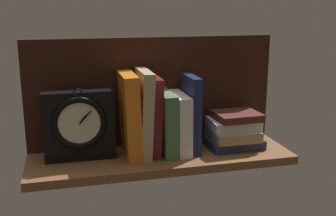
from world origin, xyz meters
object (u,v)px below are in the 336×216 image
book_maroon_dawkins (154,116)px  framed_clock (79,125)px  book_tan_shortstories (143,113)px  book_green_romantic (166,122)px  book_white_catcher (179,123)px  book_stack_side (234,131)px  book_orange_pandolfini (130,115)px  book_navy_bierce (191,113)px

book_maroon_dawkins → framed_clock: size_ratio=1.08×
book_maroon_dawkins → book_tan_shortstories: bearing=180.0°
book_green_romantic → book_white_catcher: (4.23, 0.00, -0.42)cm
framed_clock → book_stack_side: size_ratio=1.26×
book_green_romantic → book_white_catcher: 4.25cm
book_tan_shortstories → book_maroon_dawkins: bearing=0.0°
book_maroon_dawkins → book_green_romantic: size_ratio=1.25×
framed_clock → book_stack_side: 47.62cm
book_orange_pandolfini → book_green_romantic: (10.82, 0.00, -2.97)cm
book_green_romantic → framed_clock: framed_clock is taller
book_orange_pandolfini → book_navy_bierce: size_ratio=1.06×
book_tan_shortstories → book_stack_side: 29.60cm
book_stack_side → book_white_catcher: bearing=176.5°
book_green_romantic → framed_clock: (-25.50, -0.22, 1.08)cm
book_white_catcher → book_orange_pandolfini: bearing=180.0°
book_orange_pandolfini → book_maroon_dawkins: book_orange_pandolfini is taller
book_green_romantic → book_stack_side: bearing=-2.8°
book_stack_side → book_navy_bierce: bearing=175.6°
book_tan_shortstories → book_maroon_dawkins: (3.27, 0.00, -1.01)cm
book_orange_pandolfini → framed_clock: size_ratio=1.14×
book_orange_pandolfini → book_tan_shortstories: bearing=0.0°
book_white_catcher → book_navy_bierce: (3.69, 0.00, 2.69)cm
book_navy_bierce → book_stack_side: size_ratio=1.36×
book_green_romantic → book_white_catcher: bearing=0.0°
book_white_catcher → book_navy_bierce: bearing=0.0°
book_maroon_dawkins → framed_clock: 21.99cm
book_orange_pandolfini → book_white_catcher: (15.05, 0.00, -3.39)cm
book_navy_bierce → framed_clock: size_ratio=1.08×
book_tan_shortstories → book_white_catcher: size_ratio=1.42×
book_orange_pandolfini → book_green_romantic: 11.22cm
book_white_catcher → book_maroon_dawkins: bearing=180.0°
book_white_catcher → book_stack_side: 18.01cm
book_tan_shortstories → book_green_romantic: bearing=0.0°
framed_clock → book_tan_shortstories: bearing=0.7°
book_tan_shortstories → framed_clock: (-18.68, -0.22, -2.27)cm
book_white_catcher → framed_clock: bearing=-179.6°
book_orange_pandolfini → book_maroon_dawkins: bearing=0.0°
book_orange_pandolfini → book_stack_side: 33.42cm
book_orange_pandolfini → book_navy_bierce: book_orange_pandolfini is taller
book_orange_pandolfini → book_maroon_dawkins: 7.30cm
book_maroon_dawkins → book_stack_side: book_maroon_dawkins is taller
book_navy_bierce → framed_clock: (-33.42, -0.22, -1.20)cm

